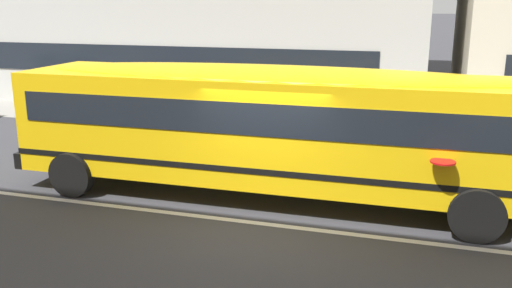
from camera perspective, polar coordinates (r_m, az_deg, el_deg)
The scene contains 4 objects.
ground_plane at distance 10.57m, azimuth 0.35°, elevation -8.25°, with size 400.00×400.00×0.00m, color #38383D.
sidewalk_far at distance 18.36m, azimuth 7.76°, elevation 1.56°, with size 120.00×3.00×0.01m, color gray.
lane_centreline at distance 10.57m, azimuth 0.35°, elevation -8.24°, with size 110.00×0.16×0.01m, color silver.
school_bus at distance 11.48m, azimuth 2.60°, elevation 2.35°, with size 12.61×2.98×2.82m.
Camera 1 is at (2.76, -9.34, 4.10)m, focal length 38.46 mm.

